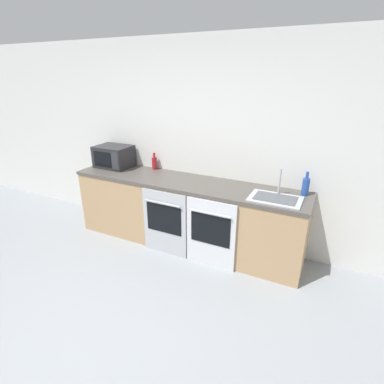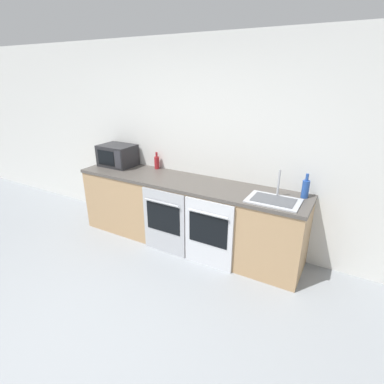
{
  "view_description": "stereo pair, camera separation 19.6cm",
  "coord_description": "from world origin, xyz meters",
  "px_view_note": "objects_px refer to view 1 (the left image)",
  "views": [
    {
      "loc": [
        1.66,
        -1.2,
        2.15
      ],
      "look_at": [
        0.1,
        1.96,
        0.76
      ],
      "focal_mm": 28.0,
      "sensor_mm": 36.0,
      "label": 1
    },
    {
      "loc": [
        1.84,
        -1.11,
        2.15
      ],
      "look_at": [
        0.1,
        1.96,
        0.76
      ],
      "focal_mm": 28.0,
      "sensor_mm": 36.0,
      "label": 2
    }
  ],
  "objects_px": {
    "oven_left": "(165,223)",
    "bottle_red": "(154,163)",
    "bottle_blue": "(306,186)",
    "oven_right": "(211,234)",
    "sink": "(276,198)",
    "microwave": "(114,156)"
  },
  "relations": [
    {
      "from": "oven_right",
      "to": "microwave",
      "type": "xyz_separation_m",
      "value": [
        -1.71,
        0.43,
        0.62
      ]
    },
    {
      "from": "oven_left",
      "to": "microwave",
      "type": "relative_size",
      "value": 1.69
    },
    {
      "from": "bottle_blue",
      "to": "sink",
      "type": "distance_m",
      "value": 0.39
    },
    {
      "from": "oven_left",
      "to": "sink",
      "type": "bearing_deg",
      "value": 10.55
    },
    {
      "from": "microwave",
      "to": "bottle_blue",
      "type": "relative_size",
      "value": 1.83
    },
    {
      "from": "oven_right",
      "to": "bottle_red",
      "type": "xyz_separation_m",
      "value": [
        -1.12,
        0.58,
        0.56
      ]
    },
    {
      "from": "oven_right",
      "to": "sink",
      "type": "height_order",
      "value": "sink"
    },
    {
      "from": "sink",
      "to": "oven_right",
      "type": "bearing_deg",
      "value": -159.91
    },
    {
      "from": "microwave",
      "to": "sink",
      "type": "distance_m",
      "value": 2.37
    },
    {
      "from": "oven_right",
      "to": "sink",
      "type": "bearing_deg",
      "value": 20.09
    },
    {
      "from": "oven_left",
      "to": "bottle_blue",
      "type": "distance_m",
      "value": 1.71
    },
    {
      "from": "bottle_red",
      "to": "sink",
      "type": "height_order",
      "value": "sink"
    },
    {
      "from": "oven_right",
      "to": "bottle_blue",
      "type": "bearing_deg",
      "value": 29.03
    },
    {
      "from": "oven_right",
      "to": "sink",
      "type": "relative_size",
      "value": 1.53
    },
    {
      "from": "oven_left",
      "to": "bottle_red",
      "type": "height_order",
      "value": "bottle_red"
    },
    {
      "from": "oven_right",
      "to": "microwave",
      "type": "bearing_deg",
      "value": 165.95
    },
    {
      "from": "sink",
      "to": "microwave",
      "type": "bearing_deg",
      "value": 175.35
    },
    {
      "from": "oven_right",
      "to": "sink",
      "type": "distance_m",
      "value": 0.84
    },
    {
      "from": "microwave",
      "to": "sink",
      "type": "xyz_separation_m",
      "value": [
        2.36,
        -0.19,
        -0.14
      ]
    },
    {
      "from": "oven_left",
      "to": "oven_right",
      "type": "distance_m",
      "value": 0.62
    },
    {
      "from": "microwave",
      "to": "bottle_red",
      "type": "distance_m",
      "value": 0.61
    },
    {
      "from": "oven_right",
      "to": "bottle_red",
      "type": "distance_m",
      "value": 1.38
    }
  ]
}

